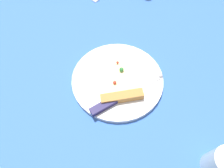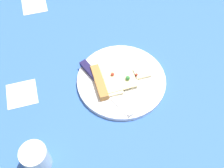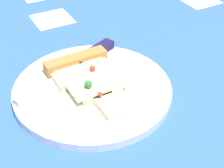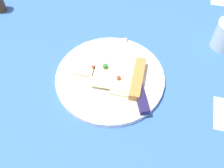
% 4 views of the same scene
% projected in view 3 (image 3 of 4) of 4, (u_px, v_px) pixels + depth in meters
% --- Properties ---
extents(ground_plane, '(1.23, 1.23, 0.03)m').
position_uv_depth(ground_plane, '(98.00, 106.00, 0.58)').
color(ground_plane, '#3360B7').
rests_on(ground_plane, ground).
extents(plate, '(0.28, 0.28, 0.01)m').
position_uv_depth(plate, '(94.00, 89.00, 0.59)').
color(plate, silver).
rests_on(plate, ground_plane).
extents(pizza_slice, '(0.18, 0.12, 0.03)m').
position_uv_depth(pizza_slice, '(87.00, 74.00, 0.60)').
color(pizza_slice, beige).
rests_on(pizza_slice, plate).
extents(knife, '(0.11, 0.23, 0.02)m').
position_uv_depth(knife, '(78.00, 64.00, 0.62)').
color(knife, silver).
rests_on(knife, plate).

